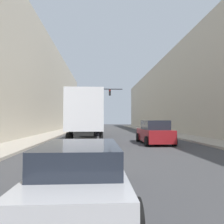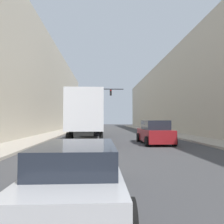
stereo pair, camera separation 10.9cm
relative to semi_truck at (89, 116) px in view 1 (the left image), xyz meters
name	(u,v)px [view 1 (the left image)]	position (x,y,z in m)	size (l,w,h in m)	color
sidewalk_right	(165,133)	(9.77, 8.91, -2.12)	(2.74, 80.00, 0.15)	#B2A899
sidewalk_left	(56,133)	(-4.70, 8.91, -2.12)	(2.74, 80.00, 0.15)	#B2A899
building_right	(196,90)	(14.14, 8.91, 3.72)	(6.00, 80.00, 11.83)	#BCB29E
building_left	(23,81)	(-9.07, 8.91, 4.66)	(6.00, 80.00, 13.71)	#BCB29E
semi_truck	(89,116)	(0.00, 0.00, 0.00)	(2.43, 13.61, 3.82)	silver
sedan_car	(81,173)	(0.54, -15.18, -1.57)	(2.02, 4.62, 1.28)	#B7B7BC
suv_car	(154,133)	(5.14, -3.63, -1.36)	(2.13, 4.69, 1.77)	maroon
traffic_signal_gantry	(85,100)	(-1.11, 12.41, 2.67)	(7.72, 0.35, 6.75)	black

